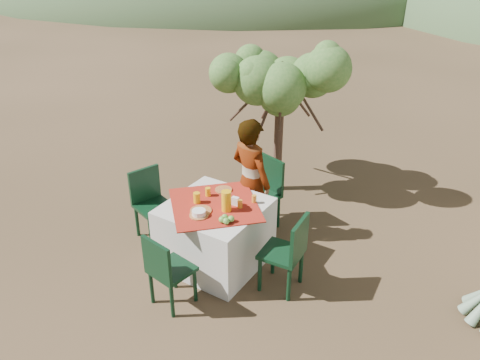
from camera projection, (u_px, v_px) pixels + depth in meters
The scene contains 19 objects.
ground at pixel (221, 279), 5.17m from camera, with size 160.00×160.00×0.00m, color #332617.
table at pixel (215, 233), 5.29m from camera, with size 1.30×1.30×0.76m.
chair_far at pixel (264, 189), 5.93m from camera, with size 0.54×0.54×0.92m.
chair_near at pixel (166, 269), 4.60m from camera, with size 0.44×0.44×0.83m.
chair_left at pixel (150, 200), 5.73m from camera, with size 0.51×0.51×0.88m.
chair_right at pixel (289, 251), 4.81m from camera, with size 0.44×0.44×0.89m.
person at pixel (251, 181), 5.55m from camera, with size 0.57×0.38×1.57m, color #8C6651.
shrub_tree at pixel (286, 89), 6.31m from camera, with size 1.65×1.62×1.94m.
plate_far at pixel (224, 190), 5.39m from camera, with size 0.20×0.20×0.01m, color brown.
plate_near at pixel (201, 211), 4.98m from camera, with size 0.23×0.23×0.01m, color brown.
glass_far at pixel (208, 192), 5.26m from camera, with size 0.06×0.06×0.10m, color #EBA60E.
glass_near at pixel (197, 198), 5.12m from camera, with size 0.08×0.08×0.12m, color #EBA60E.
juice_pitcher at pixel (226, 201), 4.95m from camera, with size 0.11×0.11×0.23m, color #EBA60E.
bowl_plate at pixel (199, 215), 4.90m from camera, with size 0.20×0.20×0.01m, color brown.
white_bowl at pixel (199, 213), 4.89m from camera, with size 0.15×0.15×0.05m, color white.
jar_left at pixel (240, 204), 5.04m from camera, with size 0.06×0.06×0.09m, color orange.
jar_right at pixel (254, 199), 5.14m from camera, with size 0.05×0.05×0.08m, color orange.
napkin_holder at pixel (235, 201), 5.08m from camera, with size 0.08×0.04×0.10m, color white.
fruit_cluster at pixel (226, 219), 4.78m from camera, with size 0.14×0.13×0.07m.
Camera 1 is at (2.35, -3.32, 3.38)m, focal length 35.00 mm.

